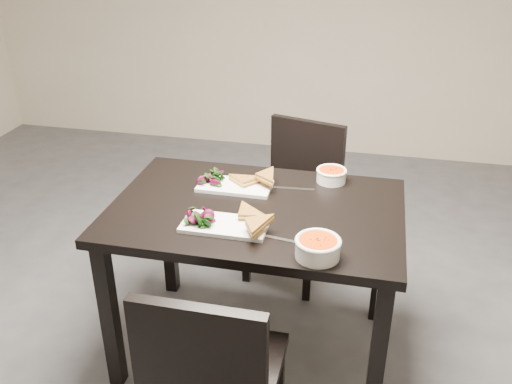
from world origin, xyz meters
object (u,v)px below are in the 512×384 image
at_px(plate_near, 225,225).
at_px(plate_far, 235,186).
at_px(chair_near, 212,374).
at_px(soup_bowl_far, 331,175).
at_px(table, 256,228).
at_px(chair_far, 298,191).
at_px(soup_bowl_near, 318,247).

bearing_deg(plate_near, plate_far, 97.98).
relative_size(chair_near, plate_near, 2.57).
height_order(plate_far, soup_bowl_far, soup_bowl_far).
xyz_separation_m(table, chair_near, (0.00, -0.67, -0.17)).
relative_size(table, chair_near, 1.41).
bearing_deg(soup_bowl_far, chair_far, 117.30).
bearing_deg(plate_far, plate_near, -82.02).
bearing_deg(plate_far, chair_far, 69.85).
bearing_deg(table, chair_near, -89.88).
xyz_separation_m(chair_far, plate_near, (-0.16, -0.89, 0.27)).
distance_m(table, plate_far, 0.23).
distance_m(chair_far, plate_far, 0.65).
bearing_deg(chair_near, soup_bowl_far, 74.48).
xyz_separation_m(soup_bowl_near, plate_far, (-0.42, 0.46, -0.03)).
bearing_deg(soup_bowl_far, plate_far, -158.91).
bearing_deg(soup_bowl_near, plate_near, 161.43).
distance_m(table, soup_bowl_near, 0.45).
distance_m(chair_near, soup_bowl_near, 0.56).
xyz_separation_m(chair_near, chair_far, (0.07, 1.38, 0.00)).
bearing_deg(plate_far, soup_bowl_near, -47.71).
xyz_separation_m(chair_near, plate_far, (-0.13, 0.83, 0.27)).
bearing_deg(chair_far, chair_near, -78.11).
bearing_deg(chair_near, plate_far, 99.14).
bearing_deg(plate_near, chair_near, -80.31).
distance_m(chair_near, plate_near, 0.57).
relative_size(plate_far, soup_bowl_far, 2.35).
xyz_separation_m(table, soup_bowl_far, (0.28, 0.31, 0.13)).
height_order(plate_near, plate_far, same).
bearing_deg(soup_bowl_far, chair_near, -105.67).
distance_m(plate_far, soup_bowl_far, 0.44).
xyz_separation_m(chair_near, plate_near, (-0.08, 0.49, 0.27)).
distance_m(table, chair_near, 0.69).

